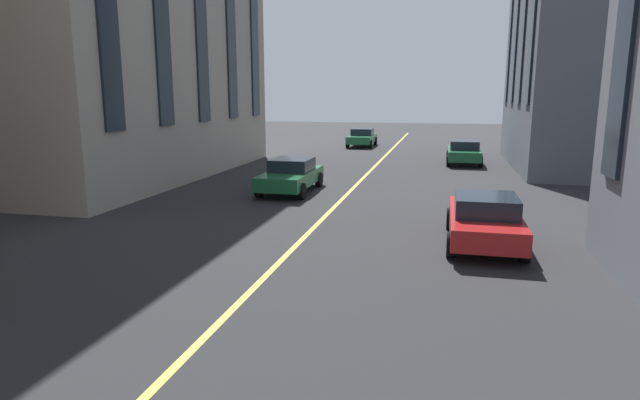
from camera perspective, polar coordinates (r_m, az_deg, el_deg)
The scene contains 5 objects.
lane_centre_line at distance 17.22m, azimuth 0.29°, elevation -2.03°, with size 80.00×0.16×0.01m.
car_green_trailing at distance 41.46m, azimuth 4.57°, elevation 6.76°, with size 4.40×1.95×1.37m.
car_red_mid at distance 14.84m, azimuth 17.35°, elevation -1.96°, with size 4.40×1.95×1.37m.
car_green_parked_b at distance 21.92m, azimuth -3.15°, elevation 2.71°, with size 4.40×1.95×1.37m.
car_green_far at distance 31.91m, azimuth 15.29°, elevation 5.03°, with size 4.40×1.95×1.37m.
Camera 1 is at (3.67, -3.75, 3.98)m, focal length 29.64 mm.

